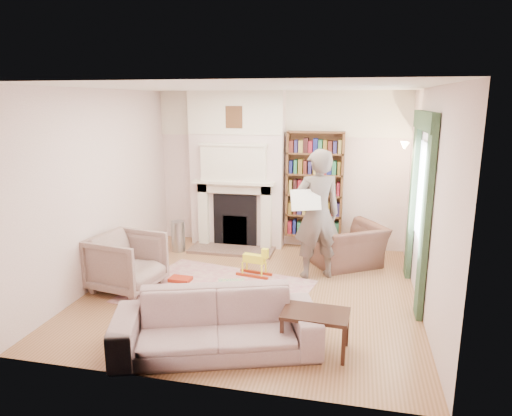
% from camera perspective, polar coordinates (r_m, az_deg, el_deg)
% --- Properties ---
extents(floor, '(4.50, 4.50, 0.00)m').
position_cam_1_polar(floor, '(6.58, -0.48, -10.29)').
color(floor, brown).
rests_on(floor, ground).
extents(ceiling, '(4.50, 4.50, 0.00)m').
position_cam_1_polar(ceiling, '(6.03, -0.53, 14.89)').
color(ceiling, white).
rests_on(ceiling, wall_back).
extents(wall_back, '(4.50, 0.00, 4.50)m').
position_cam_1_polar(wall_back, '(8.33, 2.98, 4.77)').
color(wall_back, white).
rests_on(wall_back, floor).
extents(wall_front, '(4.50, 0.00, 4.50)m').
position_cam_1_polar(wall_front, '(4.06, -7.65, -4.50)').
color(wall_front, white).
rests_on(wall_front, floor).
extents(wall_left, '(0.00, 4.50, 4.50)m').
position_cam_1_polar(wall_left, '(7.00, -18.77, 2.45)').
color(wall_left, white).
rests_on(wall_left, floor).
extents(wall_right, '(0.00, 4.50, 4.50)m').
position_cam_1_polar(wall_right, '(6.07, 20.68, 0.71)').
color(wall_right, white).
rests_on(wall_right, floor).
extents(fireplace, '(1.70, 0.58, 2.80)m').
position_cam_1_polar(fireplace, '(8.29, -2.39, 4.65)').
color(fireplace, white).
rests_on(fireplace, floor).
extents(bookcase, '(1.00, 0.24, 1.85)m').
position_cam_1_polar(bookcase, '(8.16, 7.32, 2.90)').
color(bookcase, brown).
rests_on(bookcase, floor).
extents(window, '(0.02, 0.90, 1.30)m').
position_cam_1_polar(window, '(6.45, 20.11, 1.91)').
color(window, silver).
rests_on(window, wall_right).
extents(curtain_left, '(0.07, 0.32, 2.40)m').
position_cam_1_polar(curtain_left, '(5.82, 20.43, -1.82)').
color(curtain_left, '#2B432D').
rests_on(curtain_left, floor).
extents(curtain_right, '(0.07, 0.32, 2.40)m').
position_cam_1_polar(curtain_right, '(7.17, 18.98, 1.04)').
color(curtain_right, '#2B432D').
rests_on(curtain_right, floor).
extents(pelmet, '(0.09, 1.70, 0.24)m').
position_cam_1_polar(pelmet, '(6.34, 20.37, 10.20)').
color(pelmet, '#2B432D').
rests_on(pelmet, wall_right).
extents(wall_sconce, '(0.20, 0.24, 0.24)m').
position_cam_1_polar(wall_sconce, '(7.44, 17.75, 7.02)').
color(wall_sconce, gold).
rests_on(wall_sconce, wall_right).
extents(rug, '(2.70, 2.27, 0.01)m').
position_cam_1_polar(rug, '(6.57, -4.75, -10.30)').
color(rug, beige).
rests_on(rug, floor).
extents(armchair_reading, '(1.38, 1.35, 0.68)m').
position_cam_1_polar(armchair_reading, '(7.56, 11.30, -4.60)').
color(armchair_reading, '#432724').
rests_on(armchair_reading, floor).
extents(armchair_left, '(1.01, 0.99, 0.80)m').
position_cam_1_polar(armchair_left, '(6.76, -15.83, -6.52)').
color(armchair_left, '#A59888').
rests_on(armchair_left, floor).
extents(sofa, '(2.32, 1.48, 0.63)m').
position_cam_1_polar(sofa, '(5.04, -4.96, -14.15)').
color(sofa, '#AB9A8D').
rests_on(sofa, floor).
extents(man_reading, '(0.84, 0.71, 1.96)m').
position_cam_1_polar(man_reading, '(6.83, 7.64, -0.83)').
color(man_reading, '#5C514A').
rests_on(man_reading, floor).
extents(newspaper, '(0.46, 0.29, 0.30)m').
position_cam_1_polar(newspaper, '(6.59, 6.25, 1.02)').
color(newspaper, white).
rests_on(newspaper, man_reading).
extents(coffee_table, '(0.73, 0.49, 0.45)m').
position_cam_1_polar(coffee_table, '(5.09, 7.39, -15.05)').
color(coffee_table, '#341D12').
rests_on(coffee_table, floor).
extents(paraffin_heater, '(0.28, 0.28, 0.55)m').
position_cam_1_polar(paraffin_heater, '(8.25, -9.71, -3.51)').
color(paraffin_heater, '#93969A').
rests_on(paraffin_heater, floor).
extents(rocking_horse, '(0.56, 0.30, 0.46)m').
position_cam_1_polar(rocking_horse, '(7.00, -0.24, -6.75)').
color(rocking_horse, yellow).
rests_on(rocking_horse, rug).
extents(board_game, '(0.47, 0.47, 0.03)m').
position_cam_1_polar(board_game, '(6.72, -3.08, -9.54)').
color(board_game, '#E4C350').
rests_on(board_game, rug).
extents(game_box_lid, '(0.33, 0.23, 0.05)m').
position_cam_1_polar(game_box_lid, '(6.96, -9.42, -8.78)').
color(game_box_lid, '#A62812').
rests_on(game_box_lid, rug).
extents(comic_annuals, '(0.54, 0.48, 0.02)m').
position_cam_1_polar(comic_annuals, '(6.10, 0.63, -12.07)').
color(comic_annuals, red).
rests_on(comic_annuals, rug).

